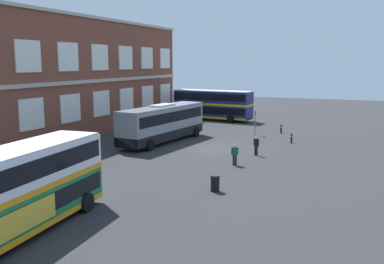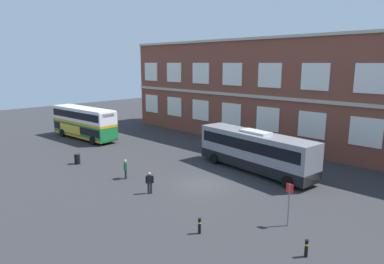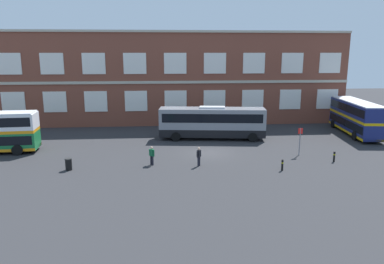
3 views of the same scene
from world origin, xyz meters
name	(u,v)px [view 3 (image 3 of 3)]	position (x,y,z in m)	size (l,w,h in m)	color
ground_plane	(207,148)	(0.00, 2.00, 0.00)	(120.00, 120.00, 0.00)	#2B2B2D
brick_terminal_building	(174,78)	(-2.82, 17.98, 6.19)	(47.57, 8.19, 12.66)	brown
double_decker_middle	(356,117)	(18.87, 6.99, 2.15)	(3.83, 11.22, 4.07)	navy
touring_coach	(212,123)	(1.06, 5.85, 1.91)	(12.22, 4.03, 3.80)	gray
waiting_passenger	(152,155)	(-5.62, -3.63, 0.93)	(0.54, 0.51, 1.70)	black
second_passenger	(199,156)	(-1.48, -4.28, 0.93)	(0.44, 0.58, 1.70)	black
bus_stand_flag	(300,139)	(8.65, -1.59, 1.64)	(0.44, 0.10, 2.70)	slate
station_litter_bin	(69,164)	(-12.67, -4.50, 0.52)	(0.60, 0.60, 1.03)	black
safety_bollard_west	(282,165)	(5.48, -6.10, 0.49)	(0.19, 0.19, 0.95)	black
safety_bollard_east	(334,157)	(11.04, -4.00, 0.49)	(0.19, 0.19, 0.95)	black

